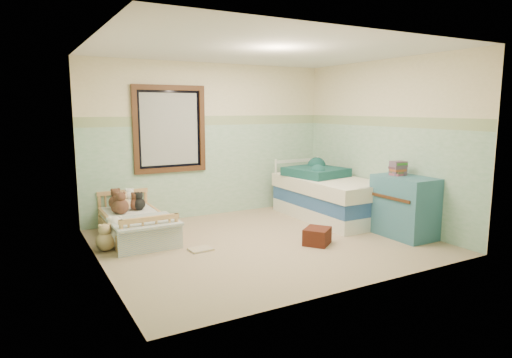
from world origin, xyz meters
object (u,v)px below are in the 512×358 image
plush_floor_cream (116,237)px  plush_floor_tan (105,242)px  twin_bed_frame (329,212)px  dresser (404,207)px  red_pillow (317,236)px  floor_book (201,249)px  toddler_bed_frame (136,230)px

plush_floor_cream → plush_floor_tan: size_ratio=1.20×
twin_bed_frame → dresser: bearing=-78.2°
dresser → red_pillow: dresser is taller
red_pillow → plush_floor_cream: bearing=154.3°
plush_floor_cream → twin_bed_frame: bearing=-1.6°
plush_floor_cream → plush_floor_tan: bearing=-156.9°
floor_book → dresser: bearing=-19.6°
plush_floor_tan → red_pillow: size_ratio=0.68×
twin_bed_frame → red_pillow: (-1.01, -1.04, -0.00)m
floor_book → plush_floor_cream: bearing=142.0°
plush_floor_tan → red_pillow: bearing=-23.3°
plush_floor_tan → dresser: bearing=-19.7°
floor_book → red_pillow: bearing=-22.9°
plush_floor_tan → dresser: (3.78, -1.35, 0.30)m
toddler_bed_frame → plush_floor_cream: (-0.34, -0.36, 0.04)m
plush_floor_cream → red_pillow: (2.35, -1.13, -0.03)m
toddler_bed_frame → dresser: (3.29, -1.77, 0.33)m
toddler_bed_frame → plush_floor_tan: 0.64m
dresser → red_pillow: size_ratio=2.44×
toddler_bed_frame → plush_floor_cream: bearing=-134.0°
dresser → toddler_bed_frame: bearing=151.8°
red_pillow → twin_bed_frame: bearing=45.8°
plush_floor_tan → twin_bed_frame: (3.50, -0.04, -0.01)m
twin_bed_frame → floor_book: 2.51m
plush_floor_cream → twin_bed_frame: 3.36m
plush_floor_cream → twin_bed_frame: plush_floor_cream is taller
dresser → floor_book: size_ratio=3.00×
twin_bed_frame → red_pillow: twin_bed_frame is taller
twin_bed_frame → plush_floor_cream: bearing=178.4°
twin_bed_frame → floor_book: twin_bed_frame is taller
plush_floor_cream → dresser: dresser is taller
plush_floor_tan → twin_bed_frame: bearing=-0.6°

